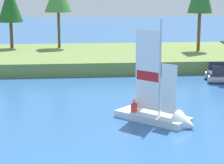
# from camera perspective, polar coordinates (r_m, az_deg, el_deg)

# --- Properties ---
(shore_bank) EXTENTS (80.00, 13.19, 1.05)m
(shore_bank) POSITION_cam_1_polar(r_m,az_deg,el_deg) (39.68, -4.44, 3.26)
(shore_bank) COLOR olive
(shore_bank) RESTS_ON ground
(shoreline_tree_midleft) EXTENTS (2.40, 2.40, 6.13)m
(shoreline_tree_midleft) POSITION_cam_1_polar(r_m,az_deg,el_deg) (42.82, -13.39, 10.10)
(shoreline_tree_midleft) COLOR brown
(shoreline_tree_midleft) RESTS_ON shore_bank
(sailboat) EXTENTS (4.08, 4.09, 5.67)m
(sailboat) POSITION_cam_1_polar(r_m,az_deg,el_deg) (21.65, 7.15, -4.59)
(sailboat) COLOR silver
(sailboat) RESTS_ON ground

